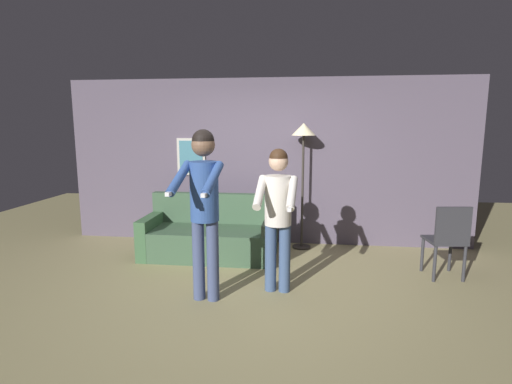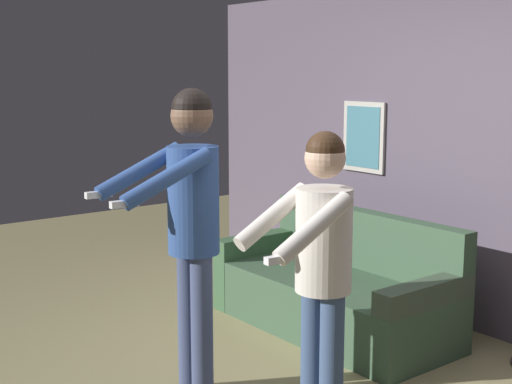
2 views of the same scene
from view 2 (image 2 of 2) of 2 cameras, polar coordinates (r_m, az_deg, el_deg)
name	(u,v)px [view 2 (image 2 of 2)]	position (r m, az deg, el deg)	size (l,w,h in m)	color
back_wall_assembly	(490,160)	(5.40, 18.23, 2.47)	(6.40, 0.09, 2.60)	#554B5B
couch	(336,293)	(5.46, 6.41, -8.02)	(1.90, 0.86, 0.87)	#3B573E
person_standing_left	(190,211)	(4.12, -5.27, -1.53)	(0.46, 0.74, 1.84)	#3E4A6F
person_standing_right	(321,255)	(3.77, 5.23, -5.08)	(0.45, 0.65, 1.63)	#3A5077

